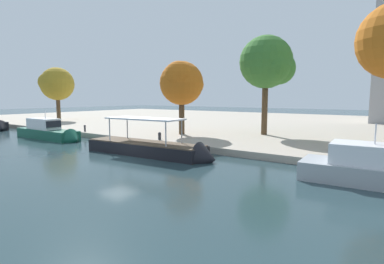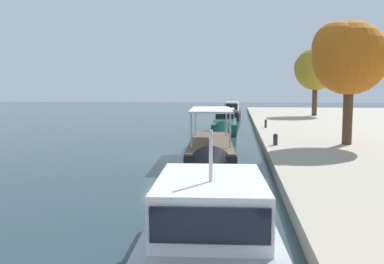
{
  "view_description": "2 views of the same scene",
  "coord_description": "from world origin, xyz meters",
  "px_view_note": "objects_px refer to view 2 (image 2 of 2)",
  "views": [
    {
      "loc": [
        17.41,
        -14.64,
        4.7
      ],
      "look_at": [
        4.4,
        3.34,
        2.12
      ],
      "focal_mm": 28.23,
      "sensor_mm": 36.0,
      "label": 1
    },
    {
      "loc": [
        24.55,
        4.62,
        4.15
      ],
      "look_at": [
        4.37,
        2.29,
        2.03
      ],
      "focal_mm": 37.94,
      "sensor_mm": 36.0,
      "label": 2
    }
  ],
  "objects_px": {
    "motor_yacht_0": "(231,114)",
    "mooring_bollard_0": "(266,123)",
    "motor_yacht_1": "(225,126)",
    "mooring_bollard_1": "(275,139)",
    "tree_4": "(349,56)",
    "tour_boat_2": "(211,153)",
    "tree_0": "(314,69)"
  },
  "relations": [
    {
      "from": "motor_yacht_0",
      "to": "mooring_bollard_1",
      "type": "relative_size",
      "value": 13.1
    },
    {
      "from": "motor_yacht_0",
      "to": "mooring_bollard_1",
      "type": "xyz_separation_m",
      "value": [
        30.48,
        3.46,
        0.25
      ]
    },
    {
      "from": "motor_yacht_1",
      "to": "mooring_bollard_0",
      "type": "bearing_deg",
      "value": 75.63
    },
    {
      "from": "tour_boat_2",
      "to": "tree_0",
      "type": "xyz_separation_m",
      "value": [
        -34.53,
        11.89,
        6.54
      ]
    },
    {
      "from": "mooring_bollard_0",
      "to": "tree_4",
      "type": "height_order",
      "value": "tree_4"
    },
    {
      "from": "motor_yacht_1",
      "to": "mooring_bollard_1",
      "type": "distance_m",
      "value": 13.76
    },
    {
      "from": "mooring_bollard_1",
      "to": "tree_4",
      "type": "height_order",
      "value": "tree_4"
    },
    {
      "from": "motor_yacht_1",
      "to": "tree_0",
      "type": "height_order",
      "value": "tree_0"
    },
    {
      "from": "tour_boat_2",
      "to": "mooring_bollard_0",
      "type": "xyz_separation_m",
      "value": [
        -15.24,
        4.19,
        0.57
      ]
    },
    {
      "from": "tree_0",
      "to": "tree_4",
      "type": "height_order",
      "value": "tree_0"
    },
    {
      "from": "motor_yacht_1",
      "to": "motor_yacht_0",
      "type": "bearing_deg",
      "value": 178.37
    },
    {
      "from": "motor_yacht_1",
      "to": "tree_0",
      "type": "distance_m",
      "value": 22.61
    },
    {
      "from": "tree_0",
      "to": "motor_yacht_1",
      "type": "bearing_deg",
      "value": -32.34
    },
    {
      "from": "motor_yacht_0",
      "to": "mooring_bollard_0",
      "type": "distance_m",
      "value": 18.56
    },
    {
      "from": "motor_yacht_0",
      "to": "tour_boat_2",
      "type": "xyz_separation_m",
      "value": [
        33.43,
        -0.57,
        -0.31
      ]
    },
    {
      "from": "mooring_bollard_1",
      "to": "tour_boat_2",
      "type": "bearing_deg",
      "value": -53.74
    },
    {
      "from": "motor_yacht_1",
      "to": "tree_4",
      "type": "bearing_deg",
      "value": 33.3
    },
    {
      "from": "motor_yacht_1",
      "to": "mooring_bollard_1",
      "type": "relative_size",
      "value": 13.55
    },
    {
      "from": "tour_boat_2",
      "to": "tree_4",
      "type": "height_order",
      "value": "tree_4"
    },
    {
      "from": "motor_yacht_0",
      "to": "mooring_bollard_0",
      "type": "bearing_deg",
      "value": 13.23
    },
    {
      "from": "tour_boat_2",
      "to": "tree_0",
      "type": "relative_size",
      "value": 1.29
    },
    {
      "from": "motor_yacht_1",
      "to": "mooring_bollard_0",
      "type": "distance_m",
      "value": 4.05
    },
    {
      "from": "tour_boat_2",
      "to": "tree_4",
      "type": "bearing_deg",
      "value": 109.8
    },
    {
      "from": "motor_yacht_1",
      "to": "tree_4",
      "type": "xyz_separation_m",
      "value": [
        12.43,
        8.37,
        5.7
      ]
    },
    {
      "from": "motor_yacht_0",
      "to": "mooring_bollard_0",
      "type": "xyz_separation_m",
      "value": [
        18.2,
        3.62,
        0.26
      ]
    },
    {
      "from": "motor_yacht_0",
      "to": "tour_boat_2",
      "type": "bearing_deg",
      "value": 1.0
    },
    {
      "from": "mooring_bollard_0",
      "to": "tree_4",
      "type": "xyz_separation_m",
      "value": [
        11.47,
        4.45,
        5.33
      ]
    },
    {
      "from": "motor_yacht_1",
      "to": "tour_boat_2",
      "type": "height_order",
      "value": "motor_yacht_1"
    },
    {
      "from": "mooring_bollard_0",
      "to": "mooring_bollard_1",
      "type": "bearing_deg",
      "value": -0.75
    },
    {
      "from": "tour_boat_2",
      "to": "tree_0",
      "type": "height_order",
      "value": "tree_0"
    },
    {
      "from": "motor_yacht_0",
      "to": "mooring_bollard_0",
      "type": "height_order",
      "value": "motor_yacht_0"
    },
    {
      "from": "motor_yacht_0",
      "to": "tree_0",
      "type": "bearing_deg",
      "value": 97.5
    }
  ]
}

